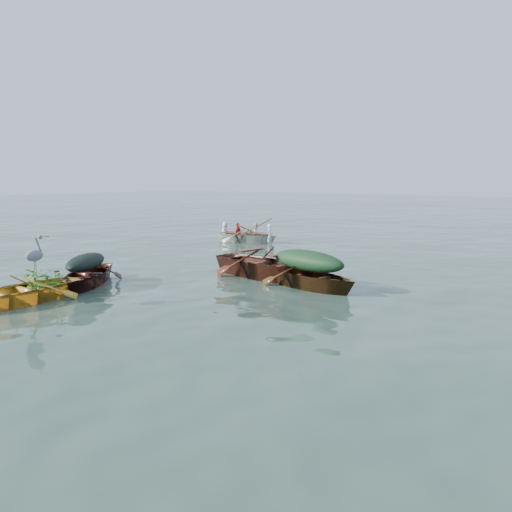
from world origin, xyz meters
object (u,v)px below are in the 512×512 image
Objects in this scene: dark_covered_boat at (87,285)px; heron at (35,263)px; open_wooden_boat at (265,278)px; rowed_boat at (247,243)px; yellow_dinghy at (21,303)px; green_tarp_boat at (307,288)px.

heron is at bearing -99.51° from dark_covered_boat.
heron is (0.97, -1.87, 0.93)m from dark_covered_boat.
open_wooden_boat is 5.80m from heron.
open_wooden_boat reaches higher than rowed_boat.
yellow_dinghy reaches higher than green_tarp_boat.
dark_covered_boat is at bearing 146.37° from open_wooden_boat.
green_tarp_boat is at bearing 50.85° from heron.
rowed_boat is (-6.58, 5.97, 0.00)m from green_tarp_boat.
open_wooden_boat is at bearing 90.00° from green_tarp_boat.
yellow_dinghy is at bearing 162.01° from open_wooden_boat.
rowed_boat is at bearing 58.83° from green_tarp_boat.
yellow_dinghy reaches higher than rowed_boat.
dark_covered_boat is (-0.43, 1.95, 0.00)m from yellow_dinghy.
open_wooden_boat is 7.61m from rowed_boat.
green_tarp_boat is (4.18, 5.10, 0.00)m from yellow_dinghy.
heron is (2.94, -10.99, 0.93)m from rowed_boat.
dark_covered_boat reaches higher than rowed_boat.
yellow_dinghy is 6.02m from open_wooden_boat.
rowed_boat is (-5.07, 5.67, 0.00)m from open_wooden_boat.
open_wooden_boat is 5.26× the size of heron.
heron is (-2.13, -5.31, 0.93)m from open_wooden_boat.
heron reaches higher than yellow_dinghy.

